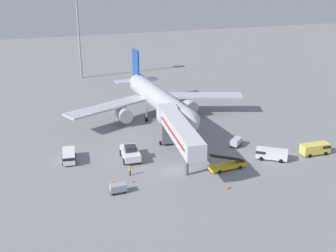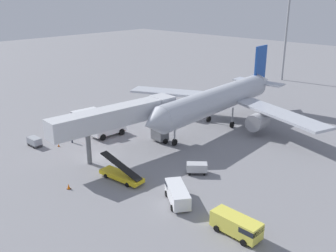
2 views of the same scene
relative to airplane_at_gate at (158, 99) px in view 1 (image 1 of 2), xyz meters
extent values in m
plane|color=gray|center=(-4.41, -24.10, -4.89)|extent=(300.00, 300.00, 0.00)
cylinder|color=#B7BCC6|center=(0.08, -1.33, 0.19)|extent=(6.04, 29.76, 4.39)
cone|color=#B7BCC6|center=(1.00, -17.84, 0.19)|extent=(4.49, 3.74, 4.30)
cone|color=#B7BCC6|center=(-0.91, 16.14, 0.52)|extent=(4.47, 5.67, 4.17)
cube|color=#1947A3|center=(-0.83, 14.78, 4.58)|extent=(0.60, 4.29, 7.02)
cube|color=#B7BCC6|center=(1.82, 14.54, 0.74)|extent=(5.43, 3.40, 0.24)
cube|color=#B7BCC6|center=(-3.44, 14.25, 0.74)|extent=(5.43, 3.40, 0.24)
cube|color=#B7BCC6|center=(10.72, 2.05, -0.79)|extent=(19.36, 10.17, 0.44)
cube|color=#B7BCC6|center=(-10.88, 0.83, -0.79)|extent=(19.01, 11.96, 0.44)
cylinder|color=#A8A8AD|center=(7.56, 0.72, -2.54)|extent=(3.13, 3.95, 2.92)
cylinder|color=#A8A8AD|center=(-7.59, -0.13, -2.54)|extent=(3.13, 3.95, 2.92)
cylinder|color=gray|center=(0.72, -12.85, -2.73)|extent=(0.28, 0.28, 3.22)
cylinder|color=black|center=(0.72, -12.85, -4.34)|extent=(0.41, 1.12, 1.10)
cylinder|color=gray|center=(2.49, 0.58, -2.73)|extent=(0.28, 0.28, 3.22)
cylinder|color=black|center=(2.49, 0.58, -4.34)|extent=(0.41, 1.12, 1.10)
cylinder|color=gray|center=(-2.54, 0.29, -2.73)|extent=(0.28, 0.28, 3.22)
cylinder|color=black|center=(-2.54, 0.29, -4.34)|extent=(0.41, 1.12, 1.10)
cube|color=silver|center=(-3.17, -22.44, 1.24)|extent=(4.80, 18.87, 2.70)
cube|color=red|center=(-4.68, -22.30, 1.24)|extent=(1.57, 15.61, 0.44)
cube|color=silver|center=(-2.20, -12.56, 1.24)|extent=(3.71, 3.12, 2.84)
cube|color=#232833|center=(-2.07, -11.26, 1.49)|extent=(3.31, 0.56, 0.90)
cube|color=slate|center=(-2.26, -13.15, -2.30)|extent=(2.71, 2.04, 4.39)
cylinder|color=black|center=(-3.68, -13.01, -4.49)|extent=(0.38, 0.83, 0.80)
cylinder|color=black|center=(-0.84, -13.29, -4.49)|extent=(0.38, 0.83, 0.80)
cylinder|color=slate|center=(-3.53, -26.16, -2.50)|extent=(0.70, 0.70, 4.79)
cube|color=white|center=(-10.62, -17.32, -3.76)|extent=(3.20, 6.05, 1.17)
cube|color=#232833|center=(-10.64, -17.61, -2.72)|extent=(2.08, 1.93, 0.90)
cylinder|color=black|center=(-9.43, -19.31, -4.34)|extent=(0.48, 1.13, 1.10)
cylinder|color=black|center=(-12.08, -19.13, -4.34)|extent=(0.48, 1.13, 1.10)
cylinder|color=black|center=(-9.16, -15.51, -4.34)|extent=(0.48, 1.13, 1.10)
cylinder|color=black|center=(-11.81, -15.32, -4.34)|extent=(0.48, 1.13, 1.10)
cube|color=yellow|center=(3.68, -26.32, -4.32)|extent=(6.64, 2.48, 0.55)
cube|color=black|center=(3.68, -26.32, -2.89)|extent=(6.60, 1.62, 2.26)
cylinder|color=black|center=(1.82, -27.40, -4.59)|extent=(0.62, 0.27, 0.60)
cylinder|color=black|center=(1.66, -25.58, -4.59)|extent=(0.62, 0.27, 0.60)
cylinder|color=black|center=(5.70, -27.07, -4.59)|extent=(0.62, 0.27, 0.60)
cylinder|color=black|center=(5.54, -25.24, -4.59)|extent=(0.62, 0.27, 0.60)
cube|color=white|center=(12.72, -25.48, -3.80)|extent=(5.52, 4.71, 1.61)
cube|color=#1E232D|center=(11.23, -24.42, -3.45)|extent=(2.55, 2.62, 0.51)
cylinder|color=black|center=(10.82, -25.29, -4.55)|extent=(0.76, 0.68, 0.68)
cylinder|color=black|center=(11.90, -23.75, -4.55)|extent=(0.76, 0.68, 0.68)
cylinder|color=black|center=(13.54, -27.21, -4.55)|extent=(0.76, 0.68, 0.68)
cylinder|color=black|center=(14.62, -25.67, -4.55)|extent=(0.76, 0.68, 0.68)
cube|color=white|center=(-20.89, -14.67, -3.84)|extent=(2.60, 5.20, 1.53)
cube|color=#1E232D|center=(-21.08, -16.36, -3.50)|extent=(2.27, 1.82, 0.49)
cylinder|color=black|center=(-20.07, -16.32, -4.55)|extent=(0.44, 0.72, 0.68)
cylinder|color=black|center=(-22.05, -16.11, -4.55)|extent=(0.44, 0.72, 0.68)
cylinder|color=black|center=(-19.74, -13.24, -4.55)|extent=(0.44, 0.72, 0.68)
cylinder|color=black|center=(-21.71, -13.03, -4.55)|extent=(0.44, 0.72, 0.68)
cube|color=#E5DB4C|center=(21.20, -26.12, -3.75)|extent=(5.33, 2.13, 1.72)
cube|color=#1E232D|center=(22.99, -26.18, -3.37)|extent=(1.75, 2.03, 0.55)
cylinder|color=black|center=(22.86, -25.24, -4.55)|extent=(0.69, 0.37, 0.68)
cylinder|color=black|center=(22.80, -27.11, -4.55)|extent=(0.69, 0.37, 0.68)
cylinder|color=black|center=(19.60, -25.13, -4.55)|extent=(0.69, 0.37, 0.68)
cylinder|color=black|center=(19.53, -26.99, -4.55)|extent=(0.69, 0.37, 0.68)
cube|color=#38383D|center=(-15.30, -28.26, -4.60)|extent=(2.44, 1.42, 0.22)
cube|color=#999EA5|center=(-15.30, -28.26, -3.99)|extent=(2.44, 1.42, 1.02)
cylinder|color=black|center=(-16.13, -28.91, -4.71)|extent=(0.36, 0.13, 0.36)
cylinder|color=black|center=(-16.15, -27.64, -4.71)|extent=(0.36, 0.13, 0.36)
cylinder|color=black|center=(-14.44, -28.88, -4.71)|extent=(0.36, 0.13, 0.36)
cylinder|color=black|center=(-14.46, -27.61, -4.71)|extent=(0.36, 0.13, 0.36)
cube|color=#38383D|center=(9.61, -18.12, -4.60)|extent=(3.01, 2.88, 0.22)
cube|color=silver|center=(9.61, -18.12, -3.96)|extent=(3.01, 2.88, 1.07)
cylinder|color=black|center=(9.91, -17.00, -4.71)|extent=(0.35, 0.33, 0.36)
cylinder|color=black|center=(10.77, -17.98, -4.71)|extent=(0.35, 0.33, 0.36)
cylinder|color=black|center=(8.45, -18.27, -4.71)|extent=(0.35, 0.33, 0.36)
cylinder|color=black|center=(9.31, -19.25, -4.71)|extent=(0.35, 0.33, 0.36)
cylinder|color=#1E2333|center=(-12.22, -23.37, -4.48)|extent=(0.28, 0.28, 0.82)
cylinder|color=orange|center=(-12.22, -23.37, -3.75)|extent=(0.37, 0.37, 0.65)
sphere|color=tan|center=(-12.22, -23.37, -3.30)|extent=(0.22, 0.22, 0.22)
cube|color=black|center=(0.79, -32.43, -4.88)|extent=(0.46, 0.46, 0.03)
cone|color=orange|center=(0.79, -32.43, -4.53)|extent=(0.39, 0.39, 0.68)
cube|color=black|center=(-12.33, -25.80, -4.88)|extent=(0.31, 0.31, 0.03)
cone|color=orange|center=(-12.33, -25.80, -4.64)|extent=(0.26, 0.26, 0.45)
cube|color=black|center=(-15.43, -25.01, -4.88)|extent=(0.34, 0.34, 0.03)
cone|color=orange|center=(-15.43, -25.01, -4.62)|extent=(0.29, 0.29, 0.49)
cylinder|color=#93969B|center=(-10.17, 43.45, 6.74)|extent=(0.56, 0.56, 23.26)
camera|label=1|loc=(-26.67, -84.23, 27.14)|focal=45.93mm
camera|label=2|loc=(38.77, -54.67, 18.22)|focal=40.87mm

